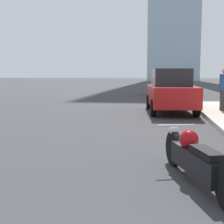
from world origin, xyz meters
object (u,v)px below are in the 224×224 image
Objects in this scene: pedestrian at (224,89)px; parked_car_yellow at (164,84)px; parked_car_red at (170,91)px; parked_car_blue at (162,81)px; motorcycle at (195,159)px.

parked_car_yellow is at bearing 100.29° from pedestrian.
parked_car_red is at bearing -89.89° from parked_car_yellow.
parked_car_blue is at bearing 89.52° from parked_car_yellow.
parked_car_yellow reaches higher than parked_car_blue.
pedestrian reaches higher than motorcycle.
pedestrian is (2.00, 8.35, 0.64)m from motorcycle.
motorcycle is 0.55× the size of parked_car_yellow.
parked_car_blue is at bearing 84.90° from parked_car_red.
motorcycle is 8.67m from parked_car_red.
parked_car_yellow is 12.41m from pedestrian.
parked_car_yellow is at bearing -90.63° from parked_car_blue.
parked_car_red is 2.10m from pedestrian.
parked_car_red is 1.01× the size of parked_car_yellow.
parked_car_yellow reaches higher than motorcycle.
motorcycle is 20.56m from parked_car_yellow.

